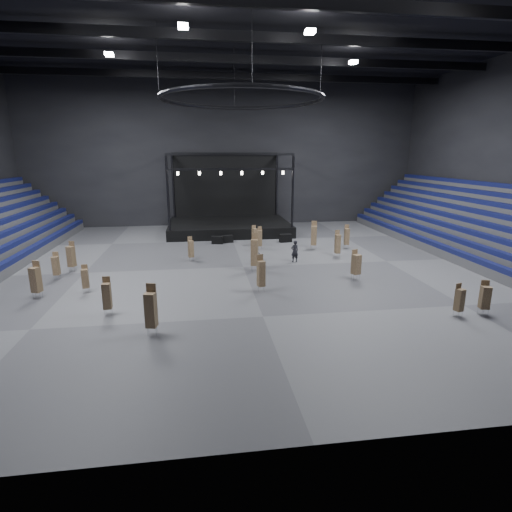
{
  "coord_description": "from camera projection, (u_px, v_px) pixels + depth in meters",
  "views": [
    {
      "loc": [
        -3.34,
        -31.46,
        9.0
      ],
      "look_at": [
        0.79,
        -2.0,
        1.4
      ],
      "focal_mm": 28.0,
      "sensor_mm": 36.0,
      "label": 1
    }
  ],
  "objects": [
    {
      "name": "floor",
      "position": [
        243.0,
        267.0,
        32.87
      ],
      "size": [
        50.0,
        50.0,
        0.0
      ],
      "primitive_type": "plane",
      "color": "#535356",
      "rests_on": "ground"
    },
    {
      "name": "ceiling",
      "position": [
        241.0,
        24.0,
        28.41
      ],
      "size": [
        50.0,
        42.0,
        0.2
      ],
      "primitive_type": "cube",
      "color": "black",
      "rests_on": "wall_back"
    },
    {
      "name": "wall_back",
      "position": [
        225.0,
        154.0,
        50.79
      ],
      "size": [
        50.0,
        0.2,
        18.0
      ],
      "primitive_type": "cube",
      "color": "black",
      "rests_on": "ground"
    },
    {
      "name": "wall_front",
      "position": [
        326.0,
        154.0,
        10.49
      ],
      "size": [
        50.0,
        0.2,
        18.0
      ],
      "primitive_type": "cube",
      "color": "black",
      "rests_on": "ground"
    },
    {
      "name": "bleachers_right",
      "position": [
        499.0,
        238.0,
        35.53
      ],
      "size": [
        7.2,
        40.0,
        6.4
      ],
      "color": "#474749",
      "rests_on": "floor"
    },
    {
      "name": "stage",
      "position": [
        229.0,
        219.0,
        48.08
      ],
      "size": [
        14.0,
        10.0,
        9.2
      ],
      "color": "black",
      "rests_on": "floor"
    },
    {
      "name": "truss_ring",
      "position": [
        242.0,
        99.0,
        29.65
      ],
      "size": [
        12.3,
        12.3,
        5.15
      ],
      "color": "black",
      "rests_on": "ceiling"
    },
    {
      "name": "roof_girders",
      "position": [
        241.0,
        36.0,
        28.61
      ],
      "size": [
        49.0,
        30.35,
        0.7
      ],
      "color": "black",
      "rests_on": "ceiling"
    },
    {
      "name": "floodlights",
      "position": [
        248.0,
        29.0,
        24.92
      ],
      "size": [
        28.6,
        16.6,
        0.25
      ],
      "color": "white",
      "rests_on": "roof_girders"
    },
    {
      "name": "flight_case_left",
      "position": [
        217.0,
        240.0,
        41.28
      ],
      "size": [
        1.25,
        0.77,
        0.78
      ],
      "primitive_type": "cube",
      "rotation": [
        0.0,
        0.0,
        -0.17
      ],
      "color": "black",
      "rests_on": "floor"
    },
    {
      "name": "flight_case_mid",
      "position": [
        228.0,
        239.0,
        41.83
      ],
      "size": [
        1.24,
        0.84,
        0.75
      ],
      "primitive_type": "cube",
      "rotation": [
        0.0,
        0.0,
        0.26
      ],
      "color": "black",
      "rests_on": "floor"
    },
    {
      "name": "flight_case_right",
      "position": [
        286.0,
        238.0,
        42.06
      ],
      "size": [
        1.34,
        0.81,
        0.84
      ],
      "primitive_type": "cube",
      "rotation": [
        0.0,
        0.0,
        0.15
      ],
      "color": "black",
      "rests_on": "floor"
    },
    {
      "name": "chair_stack_0",
      "position": [
        254.0,
        252.0,
        31.41
      ],
      "size": [
        0.66,
        0.66,
        3.07
      ],
      "rotation": [
        0.0,
        0.0,
        -0.28
      ],
      "color": "silver",
      "rests_on": "floor"
    },
    {
      "name": "chair_stack_1",
      "position": [
        56.0,
        265.0,
        29.31
      ],
      "size": [
        0.45,
        0.45,
        2.07
      ],
      "rotation": [
        0.0,
        0.0,
        -0.03
      ],
      "color": "silver",
      "rests_on": "floor"
    },
    {
      "name": "chair_stack_2",
      "position": [
        255.0,
        235.0,
        40.56
      ],
      "size": [
        0.58,
        0.58,
        2.01
      ],
      "rotation": [
        0.0,
        0.0,
        0.34
      ],
      "color": "silver",
      "rests_on": "floor"
    },
    {
      "name": "chair_stack_3",
      "position": [
        85.0,
        278.0,
        26.52
      ],
      "size": [
        0.45,
        0.45,
        1.92
      ],
      "rotation": [
        0.0,
        0.0,
        0.1
      ],
      "color": "silver",
      "rests_on": "floor"
    },
    {
      "name": "chair_stack_4",
      "position": [
        459.0,
        299.0,
        22.6
      ],
      "size": [
        0.51,
        0.51,
        1.94
      ],
      "rotation": [
        0.0,
        0.0,
        0.28
      ],
      "color": "silver",
      "rests_on": "floor"
    },
    {
      "name": "chair_stack_5",
      "position": [
        107.0,
        295.0,
        22.81
      ],
      "size": [
        0.45,
        0.45,
        2.26
      ],
      "rotation": [
        0.0,
        0.0,
        0.0
      ],
      "color": "silver",
      "rests_on": "floor"
    },
    {
      "name": "chair_stack_6",
      "position": [
        261.0,
        273.0,
        26.68
      ],
      "size": [
        0.57,
        0.57,
        2.55
      ],
      "rotation": [
        0.0,
        0.0,
        0.27
      ],
      "color": "silver",
      "rests_on": "floor"
    },
    {
      "name": "chair_stack_7",
      "position": [
        151.0,
        309.0,
        20.21
      ],
      "size": [
        0.63,
        0.63,
        2.7
      ],
      "rotation": [
        0.0,
        0.0,
        -0.24
      ],
      "color": "silver",
      "rests_on": "floor"
    },
    {
      "name": "chair_stack_8",
      "position": [
        260.0,
        238.0,
        38.6
      ],
      "size": [
        0.44,
        0.44,
        2.26
      ],
      "rotation": [
        0.0,
        0.0,
        -0.08
      ],
      "color": "silver",
      "rests_on": "floor"
    },
    {
      "name": "chair_stack_9",
      "position": [
        71.0,
        256.0,
        31.3
      ],
      "size": [
        0.65,
        0.65,
        2.42
      ],
      "rotation": [
        0.0,
        0.0,
        -0.4
      ],
      "color": "silver",
      "rests_on": "floor"
    },
    {
      "name": "chair_stack_10",
      "position": [
        356.0,
        264.0,
        29.19
      ],
      "size": [
        0.7,
        0.7,
        2.28
      ],
      "rotation": [
        0.0,
        0.0,
        0.38
      ],
      "color": "silver",
      "rests_on": "floor"
    },
    {
      "name": "chair_stack_11",
      "position": [
        347.0,
        236.0,
        39.11
      ],
      "size": [
        0.47,
        0.47,
        2.35
      ],
      "rotation": [
        0.0,
        0.0,
        -0.06
      ],
      "color": "silver",
      "rests_on": "floor"
    },
    {
      "name": "chair_stack_12",
      "position": [
        36.0,
        279.0,
        25.4
      ],
      "size": [
        0.66,
        0.66,
        2.45
      ],
      "rotation": [
        0.0,
        0.0,
        -0.34
      ],
      "color": "silver",
      "rests_on": "floor"
    },
    {
      "name": "chair_stack_13",
      "position": [
        485.0,
        297.0,
        22.79
      ],
      "size": [
        0.58,
        0.58,
        2.04
      ],
      "rotation": [
        0.0,
        0.0,
        -0.24
      ],
      "color": "silver",
      "rests_on": "floor"
    },
    {
      "name": "chair_stack_14",
      "position": [
        191.0,
        248.0,
        34.45
      ],
      "size": [
        0.54,
        0.54,
        2.14
      ],
      "rotation": [
        0.0,
        0.0,
        0.38
      ],
      "color": "silver",
      "rests_on": "floor"
    },
    {
      "name": "chair_stack_15",
      "position": [
        338.0,
        243.0,
        35.72
      ],
      "size": [
        0.45,
        0.45,
        2.46
      ],
      "rotation": [
        0.0,
        0.0,
        0.04
      ],
      "color": "silver",
      "rests_on": "floor"
    },
    {
      "name": "chair_stack_16",
      "position": [
        314.0,
        235.0,
        38.55
      ],
      "size": [
        0.67,
        0.67,
        2.78
      ],
      "rotation": [
        0.0,
        0.0,
        -0.27
      ],
      "color": "silver",
      "rests_on": "floor"
    },
    {
      "name": "man_center",
      "position": [
        295.0,
        251.0,
        34.15
      ],
      "size": [
        0.78,
        0.62,
        1.89
      ],
      "primitive_type": "imported",
      "rotation": [
        0.0,
        0.0,
        3.4
      ],
      "color": "black",
      "rests_on": "floor"
    },
    {
      "name": "crew_member",
      "position": [
        256.0,
        253.0,
        34.15
      ],
      "size": [
        0.64,
        0.81,
        1.64
      ],
      "primitive_type": "imported",
      "rotation": [
        0.0,
        0.0,
        1.6
      ],
      "color": "black",
      "rests_on": "floor"
    }
  ]
}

